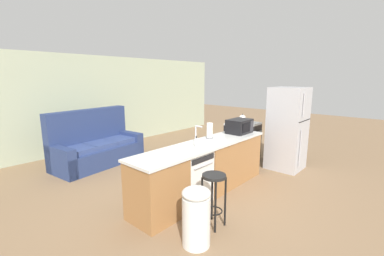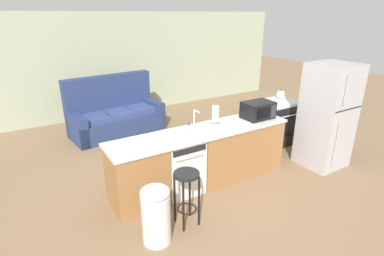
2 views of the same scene
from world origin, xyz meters
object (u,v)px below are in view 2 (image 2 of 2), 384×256
couch (115,115)px  soap_bottle (189,130)px  microwave (258,110)px  dishwasher (180,165)px  kettle (281,94)px  refrigerator (327,116)px  paper_towel_roll (215,115)px  stove_range (277,122)px  bar_stool (187,187)px  trash_bin (156,214)px

couch → soap_bottle: bearing=-85.9°
microwave → couch: (-1.57, 2.90, -0.65)m
microwave → couch: size_ratio=0.24×
dishwasher → kettle: kettle is taller
kettle → refrigerator: bearing=-97.8°
dishwasher → paper_towel_roll: 0.99m
kettle → dishwasher: bearing=-166.2°
dishwasher → couch: size_ratio=0.40×
stove_range → kettle: kettle is taller
stove_range → bar_stool: stove_range is taller
refrigerator → stove_range: bearing=90.0°
dishwasher → trash_bin: dishwasher is taller
dishwasher → stove_range: 2.66m
dishwasher → paper_towel_roll: (0.76, 0.18, 0.62)m
paper_towel_roll → couch: couch is taller
dishwasher → kettle: 2.91m
refrigerator → trash_bin: size_ratio=2.43×
dishwasher → couch: (-0.07, 2.90, -0.03)m
soap_bottle → trash_bin: 1.35m
microwave → paper_towel_roll: 0.77m
kettle → paper_towel_roll: bearing=-166.0°
dishwasher → paper_towel_roll: paper_towel_roll is taller
paper_towel_roll → kettle: 2.07m
microwave → couch: bearing=118.4°
paper_towel_roll → kettle: bearing=14.0°
dishwasher → soap_bottle: 0.57m
trash_bin → couch: bearing=79.2°
couch → bar_stool: bearing=-93.9°
stove_range → couch: bearing=138.6°
kettle → microwave: bearing=-151.7°
paper_towel_roll → couch: size_ratio=0.13×
soap_bottle → trash_bin: size_ratio=0.24×
refrigerator → microwave: refrigerator is taller
bar_stool → dishwasher: bearing=66.9°
paper_towel_roll → stove_range: bearing=11.4°
microwave → paper_towel_roll: (-0.74, 0.18, -0.00)m
soap_bottle → bar_stool: size_ratio=0.24×
dishwasher → stove_range: bearing=11.9°
kettle → stove_range: bearing=-142.3°
paper_towel_roll → soap_bottle: paper_towel_roll is taller
paper_towel_roll → trash_bin: paper_towel_roll is taller
stove_range → refrigerator: refrigerator is taller
soap_bottle → bar_stool: bearing=-123.0°
stove_range → paper_towel_roll: size_ratio=3.19×
stove_range → microwave: bearing=-153.4°
kettle → couch: (-2.83, 2.22, -0.59)m
paper_towel_roll → couch: 2.92m
dishwasher → paper_towel_roll: bearing=13.1°
stove_range → refrigerator: size_ratio=0.50×
dishwasher → bar_stool: bearing=-113.1°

